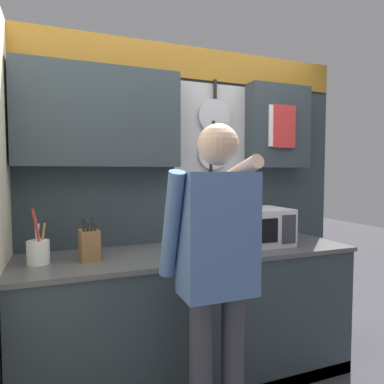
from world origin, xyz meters
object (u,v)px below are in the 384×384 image
Objects in this scene: utensil_crock at (38,251)px; person at (217,259)px; knife_block at (89,244)px; microwave at (253,227)px.

utensil_crock is 1.04m from person.
knife_block is at bearing 134.73° from person.
person is (0.86, -0.58, 0.01)m from utensil_crock.
utensil_crock is at bearing 180.00° from microwave.
utensil_crock reaches higher than microwave.
person is at bearing -134.37° from microwave.
knife_block is 0.16× the size of person.
microwave is 0.30× the size of person.
person is at bearing -45.27° from knife_block.
microwave is 1.55× the size of utensil_crock.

